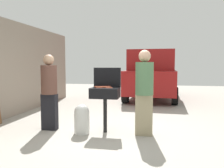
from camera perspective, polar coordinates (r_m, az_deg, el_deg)
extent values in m
plane|color=#9E998E|center=(5.16, 0.09, -11.62)|extent=(24.00, 24.00, 0.00)
cube|color=gray|center=(7.13, -24.06, 3.40)|extent=(0.24, 8.00, 2.68)
cylinder|color=black|center=(5.10, -1.66, -7.50)|extent=(0.08, 0.08, 0.74)
cube|color=black|center=(5.03, -1.67, -2.12)|extent=(0.60, 0.44, 0.22)
cube|color=black|center=(5.21, -1.17, 1.66)|extent=(0.60, 0.05, 0.42)
cylinder|color=#C6593D|center=(5.09, -2.09, -0.65)|extent=(0.13, 0.04, 0.03)
cylinder|color=#B74C33|center=(5.08, -3.53, -0.66)|extent=(0.13, 0.03, 0.03)
cylinder|color=#AD4228|center=(5.11, -1.08, -0.62)|extent=(0.13, 0.04, 0.03)
cylinder|color=#C6593D|center=(4.98, -1.34, -0.76)|extent=(0.13, 0.04, 0.03)
cylinder|color=#AD4228|center=(5.01, -3.11, -0.73)|extent=(0.13, 0.03, 0.03)
cylinder|color=#C6593D|center=(4.92, -3.14, -0.83)|extent=(0.13, 0.03, 0.03)
cylinder|color=#AD4228|center=(4.94, -1.63, -0.80)|extent=(0.13, 0.03, 0.03)
cylinder|color=#C6593D|center=(4.86, -0.66, -0.89)|extent=(0.13, 0.04, 0.03)
cylinder|color=silver|center=(5.10, -7.27, -9.19)|extent=(0.32, 0.32, 0.46)
sphere|color=silver|center=(5.05, -7.30, -6.65)|extent=(0.31, 0.31, 0.31)
cube|color=black|center=(5.48, -14.78, -6.49)|extent=(0.33, 0.18, 0.80)
cylinder|color=brown|center=(5.39, -14.94, 1.02)|extent=(0.35, 0.35, 0.63)
sphere|color=tan|center=(5.38, -15.04, 5.64)|extent=(0.23, 0.23, 0.23)
cube|color=gray|center=(4.94, 7.72, -7.39)|extent=(0.35, 0.19, 0.84)
cylinder|color=#4C724C|center=(4.84, 7.82, 1.32)|extent=(0.37, 0.37, 0.66)
sphere|color=tan|center=(4.83, 7.88, 6.70)|extent=(0.24, 0.24, 0.24)
cube|color=maroon|center=(10.32, 9.66, 0.86)|extent=(2.08, 4.48, 0.90)
cube|color=maroon|center=(10.10, 9.66, 5.61)|extent=(1.87, 2.67, 0.80)
cylinder|color=black|center=(8.82, 14.89, -2.81)|extent=(0.25, 0.65, 0.64)
cylinder|color=black|center=(8.94, 3.25, -2.56)|extent=(0.25, 0.65, 0.64)
cylinder|color=black|center=(11.88, 14.42, -0.90)|extent=(0.25, 0.65, 0.64)
cylinder|color=black|center=(11.97, 5.75, -0.73)|extent=(0.25, 0.65, 0.64)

